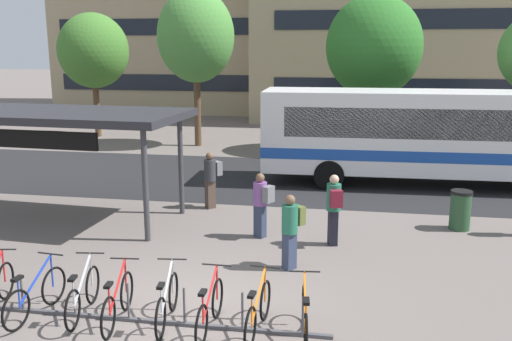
% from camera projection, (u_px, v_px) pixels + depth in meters
% --- Properties ---
extents(ground, '(200.00, 200.00, 0.00)m').
position_uv_depth(ground, '(189.00, 312.00, 9.93)').
color(ground, '#6B605B').
extents(bus_lane_asphalt, '(80.00, 7.20, 0.01)m').
position_uv_depth(bus_lane_asphalt, '(273.00, 178.00, 20.02)').
color(bus_lane_asphalt, '#232326').
rests_on(bus_lane_asphalt, ground).
extents(city_bus, '(12.09, 2.88, 3.20)m').
position_uv_depth(city_bus, '(444.00, 134.00, 18.65)').
color(city_bus, white).
rests_on(city_bus, ground).
extents(bike_rack, '(8.01, 0.11, 0.70)m').
position_uv_depth(bike_rack, '(102.00, 314.00, 9.68)').
color(bike_rack, '#47474C').
rests_on(bike_rack, ground).
extents(parked_bicycle_blue_3, '(0.52, 1.72, 0.99)m').
position_uv_depth(parked_bicycle_blue_3, '(36.00, 296.00, 9.71)').
color(parked_bicycle_blue_3, black).
rests_on(parked_bicycle_blue_3, ground).
extents(parked_bicycle_silver_4, '(0.52, 1.71, 0.99)m').
position_uv_depth(parked_bicycle_silver_4, '(83.00, 295.00, 9.73)').
color(parked_bicycle_silver_4, black).
rests_on(parked_bicycle_silver_4, ground).
extents(parked_bicycle_red_5, '(0.52, 1.72, 0.99)m').
position_uv_depth(parked_bicycle_red_5, '(118.00, 302.00, 9.47)').
color(parked_bicycle_red_5, black).
rests_on(parked_bicycle_red_5, ground).
extents(parked_bicycle_silver_6, '(0.52, 1.72, 0.99)m').
position_uv_depth(parked_bicycle_silver_6, '(167.00, 303.00, 9.44)').
color(parked_bicycle_silver_6, black).
rests_on(parked_bicycle_silver_6, ground).
extents(parked_bicycle_red_7, '(0.52, 1.72, 0.99)m').
position_uv_depth(parked_bicycle_red_7, '(210.00, 310.00, 9.19)').
color(parked_bicycle_red_7, black).
rests_on(parked_bicycle_red_7, ground).
extents(parked_bicycle_orange_8, '(0.52, 1.72, 0.99)m').
position_uv_depth(parked_bicycle_orange_8, '(258.00, 312.00, 9.11)').
color(parked_bicycle_orange_8, black).
rests_on(parked_bicycle_orange_8, ground).
extents(parked_bicycle_orange_9, '(0.52, 1.72, 0.99)m').
position_uv_depth(parked_bicycle_orange_9, '(305.00, 318.00, 8.90)').
color(parked_bicycle_orange_9, black).
rests_on(parked_bicycle_orange_9, ground).
extents(transit_shelter, '(7.16, 3.56, 2.98)m').
position_uv_depth(transit_shelter, '(53.00, 118.00, 14.77)').
color(transit_shelter, '#38383D').
rests_on(transit_shelter, ground).
extents(commuter_grey_pack_0, '(0.61, 0.52, 1.63)m').
position_uv_depth(commuter_grey_pack_0, '(261.00, 201.00, 13.64)').
color(commuter_grey_pack_0, '#2D3851').
rests_on(commuter_grey_pack_0, ground).
extents(commuter_olive_pack_1, '(0.56, 0.60, 1.64)m').
position_uv_depth(commuter_olive_pack_1, '(291.00, 227.00, 11.69)').
color(commuter_olive_pack_1, '#2D3851').
rests_on(commuter_olive_pack_1, ground).
extents(commuter_maroon_pack_3, '(0.43, 0.58, 1.72)m').
position_uv_depth(commuter_maroon_pack_3, '(334.00, 205.00, 13.07)').
color(commuter_maroon_pack_3, black).
rests_on(commuter_maroon_pack_3, ground).
extents(commuter_grey_pack_4, '(0.58, 0.59, 1.67)m').
position_uv_depth(commuter_grey_pack_4, '(211.00, 176.00, 16.16)').
color(commuter_grey_pack_4, '#47382D').
rests_on(commuter_grey_pack_4, ground).
extents(trash_bin, '(0.55, 0.55, 1.03)m').
position_uv_depth(trash_bin, '(460.00, 210.00, 14.35)').
color(trash_bin, '#284C2D').
rests_on(trash_bin, ground).
extents(street_tree_1, '(3.60, 3.60, 6.35)m').
position_uv_depth(street_tree_1, '(93.00, 51.00, 28.53)').
color(street_tree_1, brown).
rests_on(street_tree_1, ground).
extents(street_tree_2, '(3.56, 3.56, 7.25)m').
position_uv_depth(street_tree_2, '(196.00, 36.00, 25.58)').
color(street_tree_2, brown).
rests_on(street_tree_2, ground).
extents(street_tree_3, '(4.15, 4.15, 6.88)m').
position_uv_depth(street_tree_3, '(374.00, 46.00, 24.09)').
color(street_tree_3, brown).
rests_on(street_tree_3, ground).
extents(building_left_wing, '(16.85, 10.88, 14.88)m').
position_uv_depth(building_left_wing, '(185.00, 9.00, 42.38)').
color(building_left_wing, tan).
rests_on(building_left_wing, ground).
extents(building_centre_block, '(15.12, 11.06, 13.02)m').
position_uv_depth(building_centre_block, '(356.00, 26.00, 51.19)').
color(building_centre_block, brown).
rests_on(building_centre_block, ground).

